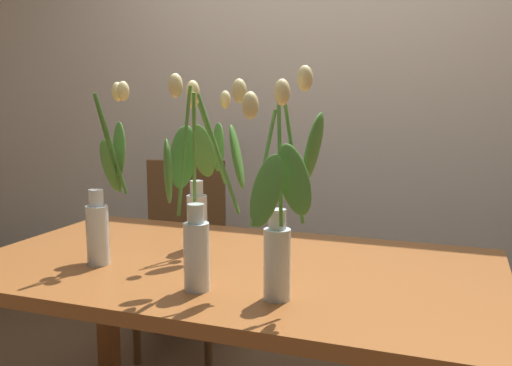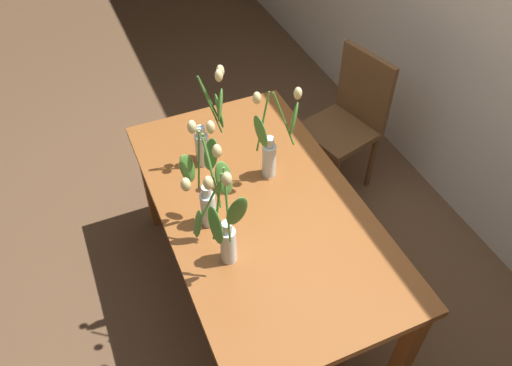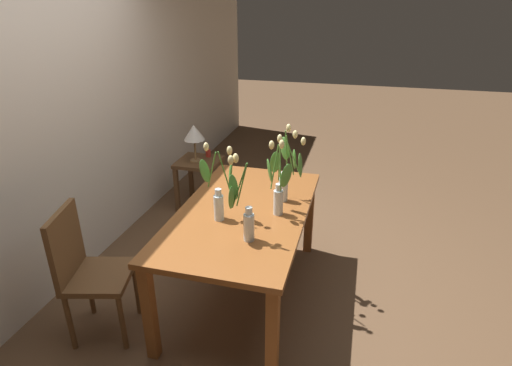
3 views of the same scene
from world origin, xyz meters
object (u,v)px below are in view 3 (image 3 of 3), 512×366
object	(u,v)px
tulip_vase_2	(288,174)
tulip_vase_3	(278,186)
tulip_vase_1	(244,213)
dining_chair	(86,267)
pillar_candle	(208,153)
tulip_vase_0	(218,194)
table_lamp	(194,133)
dining_table	(243,221)
side_table	(199,171)

from	to	relation	value
tulip_vase_2	tulip_vase_3	distance (m)	0.24
tulip_vase_1	dining_chair	size ratio (longest dim) A/B	0.59
tulip_vase_2	pillar_candle	size ratio (longest dim) A/B	7.65
tulip_vase_0	tulip_vase_3	size ratio (longest dim) A/B	0.94
table_lamp	pillar_candle	bearing A→B (deg)	-26.02
pillar_candle	tulip_vase_3	bearing A→B (deg)	-143.24
table_lamp	dining_table	bearing A→B (deg)	-144.80
dining_table	tulip_vase_3	distance (m)	0.40
tulip_vase_1	dining_chair	distance (m)	1.11
tulip_vase_3	pillar_candle	world-z (taller)	tulip_vase_3
tulip_vase_2	tulip_vase_3	xyz separation A→B (m)	(-0.24, 0.02, 0.00)
tulip_vase_3	pillar_candle	size ratio (longest dim) A/B	7.47
dining_table	side_table	distance (m)	1.60
table_lamp	pillar_candle	distance (m)	0.32
tulip_vase_2	pillar_candle	world-z (taller)	tulip_vase_2
side_table	table_lamp	xyz separation A→B (m)	(-0.03, 0.02, 0.42)
tulip_vase_3	table_lamp	distance (m)	1.72
tulip_vase_1	side_table	bearing A→B (deg)	30.73
dining_table	tulip_vase_3	world-z (taller)	tulip_vase_3
side_table	tulip_vase_0	bearing A→B (deg)	-152.64
tulip_vase_0	pillar_candle	world-z (taller)	tulip_vase_0
side_table	table_lamp	bearing A→B (deg)	147.94
tulip_vase_3	table_lamp	size ratio (longest dim) A/B	1.41
dining_table	tulip_vase_1	xyz separation A→B (m)	(-0.37, -0.12, 0.27)
dining_chair	pillar_candle	bearing A→B (deg)	-1.70
tulip_vase_3	pillar_candle	xyz separation A→B (m)	(1.43, 1.07, -0.37)
tulip_vase_2	table_lamp	xyz separation A→B (m)	(1.03, 1.17, -0.10)
tulip_vase_1	pillar_candle	bearing A→B (deg)	27.38
tulip_vase_3	tulip_vase_2	bearing A→B (deg)	-5.55
dining_chair	side_table	xyz separation A→B (m)	(1.94, -0.00, -0.09)
table_lamp	tulip_vase_0	bearing A→B (deg)	-151.50
tulip_vase_2	tulip_vase_3	size ratio (longest dim) A/B	1.02
tulip_vase_2	dining_table	bearing A→B (deg)	132.31
dining_table	table_lamp	xyz separation A→B (m)	(1.28, 0.90, 0.21)
tulip_vase_1	table_lamp	world-z (taller)	tulip_vase_1
tulip_vase_2	pillar_candle	xyz separation A→B (m)	(1.20, 1.09, -0.37)
tulip_vase_3	table_lamp	world-z (taller)	tulip_vase_3
tulip_vase_2	pillar_candle	distance (m)	1.66
dining_table	pillar_candle	size ratio (longest dim) A/B	21.33
dining_table	table_lamp	bearing A→B (deg)	35.20
dining_table	dining_chair	bearing A→B (deg)	125.59
table_lamp	tulip_vase_1	bearing A→B (deg)	-148.28
tulip_vase_0	tulip_vase_1	distance (m)	0.32
tulip_vase_3	side_table	world-z (taller)	tulip_vase_3
dining_table	dining_chair	xyz separation A→B (m)	(-0.63, 0.88, -0.12)
dining_chair	tulip_vase_2	bearing A→B (deg)	-52.72
tulip_vase_0	tulip_vase_2	world-z (taller)	tulip_vase_2
tulip_vase_2	table_lamp	world-z (taller)	tulip_vase_2
tulip_vase_0	table_lamp	bearing A→B (deg)	28.50
dining_table	side_table	bearing A→B (deg)	33.95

